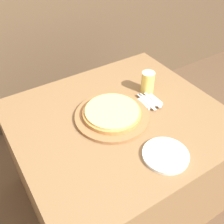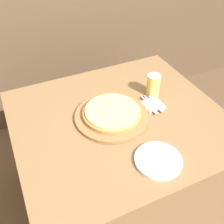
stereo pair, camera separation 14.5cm
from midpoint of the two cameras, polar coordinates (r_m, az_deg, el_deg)
ground_plane at (r=2.06m, az=3.34°, el=-17.25°), size 12.00×12.00×0.00m
dining_table at (r=1.75m, az=3.81°, el=-10.61°), size 1.17×1.06×0.76m
pizza_on_board at (r=1.46m, az=2.84°, el=-0.60°), size 0.42×0.42×0.06m
beer_glass at (r=1.63m, az=11.53°, el=5.83°), size 0.08×0.08×0.14m
dinner_plate at (r=1.28m, az=13.29°, el=-10.34°), size 0.23×0.23×0.02m
napkin_stack at (r=1.58m, az=11.51°, el=1.45°), size 0.11×0.11×0.01m
fork at (r=1.56m, az=10.79°, el=1.45°), size 0.03×0.18×0.00m
dinner_knife at (r=1.57m, az=11.55°, el=1.69°), size 0.04×0.18×0.00m
spoon at (r=1.59m, az=12.29°, el=1.92°), size 0.03×0.15×0.00m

